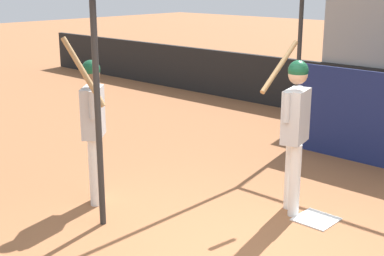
# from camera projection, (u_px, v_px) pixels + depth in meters

# --- Properties ---
(home_plate) EXTENTS (0.44, 0.44, 0.02)m
(home_plate) POSITION_uv_depth(u_px,v_px,m) (316.00, 219.00, 6.23)
(home_plate) COLOR white
(home_plate) RESTS_ON ground
(player_batter) EXTENTS (0.57, 0.81, 1.99)m
(player_batter) POSITION_uv_depth(u_px,v_px,m) (295.00, 122.00, 6.17)
(player_batter) COLOR white
(player_batter) RESTS_ON ground
(player_waiting) EXTENTS (0.72, 0.61, 2.09)m
(player_waiting) POSITION_uv_depth(u_px,v_px,m) (93.00, 118.00, 6.44)
(player_waiting) COLOR white
(player_waiting) RESTS_ON ground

